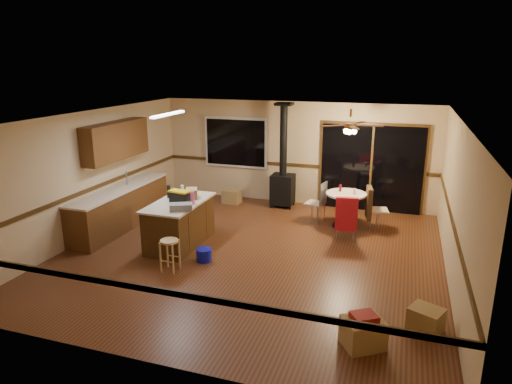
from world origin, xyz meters
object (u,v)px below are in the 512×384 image
at_px(chair_near, 346,214).
at_px(box_corner_b, 426,320).
at_px(toolbox_black, 180,197).
at_px(toolbox_grey, 181,207).
at_px(chair_right, 370,203).
at_px(chair_left, 320,198).
at_px(box_under_window, 232,196).
at_px(bar_stool, 170,255).
at_px(kitchen_island, 180,223).
at_px(dining_table, 346,204).
at_px(box_corner_a, 363,333).
at_px(wood_stove, 283,179).
at_px(blue_bucket, 204,255).

bearing_deg(chair_near, box_corner_b, -63.03).
relative_size(toolbox_black, chair_near, 0.53).
relative_size(toolbox_grey, box_corner_b, 0.97).
xyz_separation_m(toolbox_grey, chair_right, (3.23, 2.54, -0.37)).
relative_size(chair_left, chair_near, 0.74).
height_order(chair_near, box_under_window, chair_near).
height_order(bar_stool, chair_left, chair_left).
height_order(kitchen_island, box_corner_b, kitchen_island).
relative_size(dining_table, chair_right, 1.26).
bearing_deg(dining_table, kitchen_island, -145.54).
relative_size(bar_stool, box_corner_a, 1.16).
bearing_deg(chair_left, box_under_window, 161.99).
xyz_separation_m(kitchen_island, toolbox_black, (0.04, -0.03, 0.55)).
distance_m(chair_right, box_under_window, 3.68).
bearing_deg(wood_stove, toolbox_black, -112.31).
relative_size(chair_right, box_corner_b, 1.67).
xyz_separation_m(toolbox_black, blue_bucket, (0.74, -0.55, -0.88)).
distance_m(box_under_window, box_corner_a, 6.52).
height_order(bar_stool, dining_table, dining_table).
bearing_deg(box_under_window, blue_bucket, -77.04).
bearing_deg(bar_stool, box_corner_a, -19.30).
bearing_deg(toolbox_black, chair_right, 31.11).
bearing_deg(box_corner_b, kitchen_island, 159.53).
bearing_deg(chair_near, box_under_window, 150.96).
xyz_separation_m(toolbox_grey, chair_near, (2.83, 1.65, -0.37)).
height_order(chair_right, box_corner_b, chair_right).
height_order(toolbox_grey, chair_right, toolbox_grey).
distance_m(box_under_window, box_corner_b, 6.56).
height_order(toolbox_black, blue_bucket, toolbox_black).
xyz_separation_m(box_corner_a, box_corner_b, (0.78, 0.62, -0.02)).
distance_m(bar_stool, blue_bucket, 0.70).
bearing_deg(bar_stool, dining_table, 50.67).
height_order(chair_left, chair_right, same).
height_order(toolbox_grey, box_corner_a, toolbox_grey).
relative_size(wood_stove, chair_left, 4.89).
xyz_separation_m(bar_stool, chair_left, (2.02, 3.27, 0.30)).
height_order(blue_bucket, box_corner_a, box_corner_a).
xyz_separation_m(blue_bucket, box_corner_a, (3.04, -1.75, 0.07)).
relative_size(kitchen_island, chair_near, 2.40).
xyz_separation_m(wood_stove, chair_near, (1.83, -1.87, -0.13)).
distance_m(kitchen_island, chair_near, 3.34).
distance_m(toolbox_black, box_corner_a, 4.51).
bearing_deg(box_corner_b, chair_near, 116.97).
bearing_deg(kitchen_island, blue_bucket, -36.73).
xyz_separation_m(bar_stool, chair_near, (2.74, 2.31, 0.31)).
xyz_separation_m(dining_table, box_corner_b, (1.60, -3.78, -0.36)).
xyz_separation_m(chair_near, box_corner_a, (0.69, -3.51, -0.41)).
height_order(wood_stove, chair_right, wood_stove).
distance_m(wood_stove, chair_near, 2.62).
bearing_deg(toolbox_grey, chair_near, 30.16).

